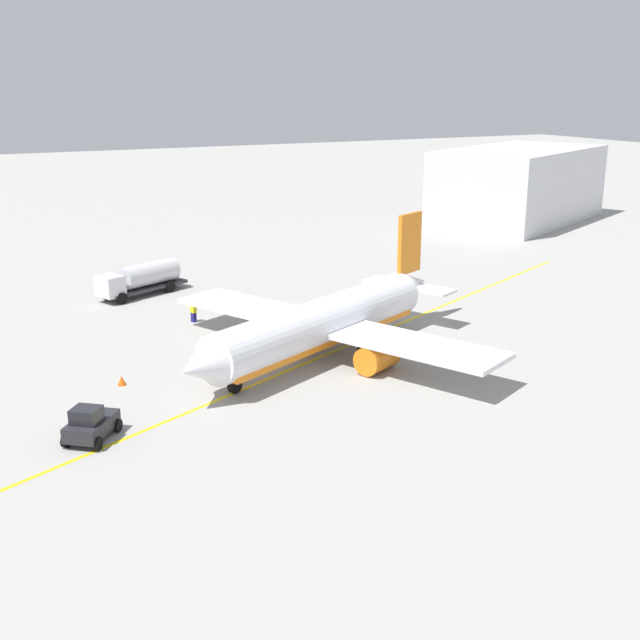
# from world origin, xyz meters

# --- Properties ---
(ground_plane) EXTENTS (400.00, 400.00, 0.00)m
(ground_plane) POSITION_xyz_m (0.00, 0.00, 0.00)
(ground_plane) COLOR #9E9B96
(airplane) EXTENTS (27.92, 28.29, 9.59)m
(airplane) POSITION_xyz_m (-0.45, -0.21, 2.62)
(airplane) COLOR white
(airplane) RESTS_ON ground
(fuel_tanker) EXTENTS (9.77, 6.06, 3.15)m
(fuel_tanker) POSITION_xyz_m (7.44, -24.64, 1.71)
(fuel_tanker) COLOR #2D2D33
(fuel_tanker) RESTS_ON ground
(pushback_tug) EXTENTS (3.92, 4.09, 2.20)m
(pushback_tug) POSITION_xyz_m (18.75, 7.12, 1.01)
(pushback_tug) COLOR #232328
(pushback_tug) RESTS_ON ground
(refueling_worker) EXTENTS (0.51, 0.61, 1.71)m
(refueling_worker) POSITION_xyz_m (5.71, -13.49, 0.82)
(refueling_worker) COLOR navy
(refueling_worker) RESTS_ON ground
(safety_cone_nose) EXTENTS (0.61, 0.61, 0.68)m
(safety_cone_nose) POSITION_xyz_m (15.03, -1.00, 0.34)
(safety_cone_nose) COLOR #F2590F
(safety_cone_nose) RESTS_ON ground
(distant_hangar) EXTENTS (33.29, 26.75, 10.84)m
(distant_hangar) POSITION_xyz_m (-54.83, -42.58, 5.41)
(distant_hangar) COLOR silver
(distant_hangar) RESTS_ON ground
(taxi_line_marking) EXTENTS (79.42, 37.09, 0.01)m
(taxi_line_marking) POSITION_xyz_m (0.00, 0.00, 0.01)
(taxi_line_marking) COLOR yellow
(taxi_line_marking) RESTS_ON ground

